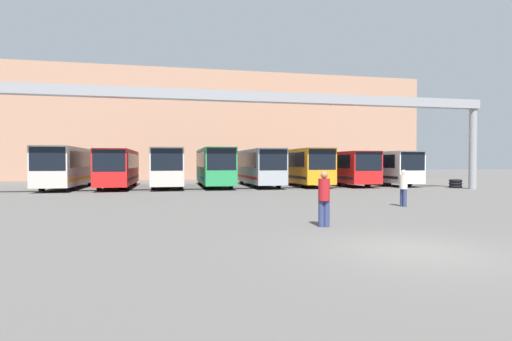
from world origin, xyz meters
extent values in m
plane|color=#514F4C|center=(0.00, 0.00, 0.00)|extent=(200.00, 200.00, 0.00)
cube|color=tan|center=(0.00, 47.73, 6.95)|extent=(56.48, 12.00, 13.91)
cylinder|color=gray|center=(18.28, 19.35, 3.25)|extent=(0.60, 0.60, 6.50)
cube|color=gray|center=(0.00, 19.35, 6.85)|extent=(37.17, 0.80, 0.70)
cube|color=beige|center=(-14.16, 27.07, 1.85)|extent=(2.55, 11.47, 3.00)
cube|color=black|center=(-14.16, 21.35, 2.41)|extent=(2.35, 0.06, 1.68)
cube|color=black|center=(-14.16, 27.07, 2.41)|extent=(2.58, 9.75, 1.26)
cube|color=orange|center=(-14.16, 27.07, 0.89)|extent=(2.58, 10.90, 0.24)
cylinder|color=black|center=(-15.27, 23.86, 0.48)|extent=(0.28, 0.96, 0.96)
cylinder|color=black|center=(-13.04, 23.86, 0.48)|extent=(0.28, 0.96, 0.96)
cylinder|color=black|center=(-15.27, 30.28, 0.48)|extent=(0.28, 0.96, 0.96)
cylinder|color=black|center=(-13.04, 30.28, 0.48)|extent=(0.28, 0.96, 0.96)
cube|color=red|center=(-10.11, 26.71, 1.77)|extent=(2.44, 10.76, 2.83)
cube|color=black|center=(-10.11, 21.35, 2.29)|extent=(2.25, 0.06, 1.59)
cube|color=black|center=(-10.11, 26.71, 2.29)|extent=(2.47, 9.15, 1.19)
cube|color=black|center=(-10.11, 26.71, 0.86)|extent=(2.47, 10.22, 0.24)
cylinder|color=black|center=(-11.17, 23.70, 0.51)|extent=(0.28, 1.01, 1.01)
cylinder|color=black|center=(-9.05, 23.70, 0.51)|extent=(0.28, 1.01, 1.01)
cylinder|color=black|center=(-11.17, 29.72, 0.51)|extent=(0.28, 1.01, 1.01)
cylinder|color=black|center=(-9.05, 29.72, 0.51)|extent=(0.28, 1.01, 1.01)
cube|color=beige|center=(-6.07, 27.03, 1.83)|extent=(2.50, 11.39, 2.96)
cube|color=black|center=(-6.07, 21.35, 2.38)|extent=(2.30, 0.06, 1.66)
cube|color=black|center=(-6.07, 27.03, 2.38)|extent=(2.53, 9.68, 1.24)
cube|color=#1966B2|center=(-6.07, 27.03, 0.88)|extent=(2.53, 10.82, 0.24)
cylinder|color=black|center=(-7.16, 23.84, 0.52)|extent=(0.28, 1.04, 1.04)
cylinder|color=black|center=(-4.98, 23.84, 0.52)|extent=(0.28, 1.04, 1.04)
cylinder|color=black|center=(-7.16, 30.21, 0.52)|extent=(0.28, 1.04, 1.04)
cylinder|color=black|center=(-4.98, 30.21, 0.52)|extent=(0.28, 1.04, 1.04)
cube|color=#268C4C|center=(-2.02, 26.68, 1.85)|extent=(2.43, 10.69, 2.99)
cube|color=black|center=(-2.02, 21.35, 2.41)|extent=(2.24, 0.06, 1.68)
cube|color=black|center=(-2.02, 26.68, 2.41)|extent=(2.46, 9.09, 1.26)
cube|color=#1966B2|center=(-2.02, 26.68, 0.89)|extent=(2.46, 10.16, 0.24)
cylinder|color=black|center=(-3.08, 23.68, 0.47)|extent=(0.28, 0.94, 0.94)
cylinder|color=black|center=(-0.96, 23.68, 0.47)|extent=(0.28, 0.94, 0.94)
cylinder|color=black|center=(-3.08, 29.67, 0.47)|extent=(0.28, 0.94, 0.94)
cylinder|color=black|center=(-0.96, 29.67, 0.47)|extent=(0.28, 0.94, 0.94)
cube|color=#999EA5|center=(2.02, 26.66, 1.82)|extent=(2.42, 10.66, 2.94)
cube|color=black|center=(2.02, 21.35, 2.36)|extent=(2.22, 0.06, 1.64)
cube|color=black|center=(2.02, 26.66, 2.36)|extent=(2.45, 9.06, 1.23)
cube|color=red|center=(2.02, 26.66, 0.88)|extent=(2.45, 10.12, 0.24)
cylinder|color=black|center=(0.97, 23.68, 0.50)|extent=(0.28, 1.00, 1.00)
cylinder|color=black|center=(3.07, 23.68, 0.50)|extent=(0.28, 1.00, 1.00)
cylinder|color=black|center=(0.97, 29.64, 0.50)|extent=(0.28, 1.00, 1.00)
cylinder|color=black|center=(3.07, 29.64, 0.50)|extent=(0.28, 1.00, 1.00)
cube|color=orange|center=(6.07, 26.45, 1.85)|extent=(2.50, 10.24, 2.99)
cube|color=black|center=(6.07, 21.35, 2.40)|extent=(2.30, 0.06, 1.68)
cube|color=black|center=(6.07, 26.45, 2.40)|extent=(2.53, 8.70, 1.26)
cube|color=black|center=(6.07, 26.45, 0.89)|extent=(2.53, 9.73, 0.24)
cylinder|color=black|center=(4.98, 23.59, 0.52)|extent=(0.28, 1.04, 1.04)
cylinder|color=black|center=(7.16, 23.59, 0.52)|extent=(0.28, 1.04, 1.04)
cylinder|color=black|center=(4.98, 29.32, 0.52)|extent=(0.28, 1.04, 1.04)
cylinder|color=black|center=(7.16, 29.32, 0.52)|extent=(0.28, 1.04, 1.04)
cube|color=red|center=(10.11, 26.63, 1.73)|extent=(2.57, 10.60, 2.76)
cube|color=black|center=(10.11, 21.35, 2.24)|extent=(2.36, 0.06, 1.55)
cube|color=black|center=(10.11, 26.63, 2.24)|extent=(2.60, 9.01, 1.16)
cube|color=black|center=(10.11, 26.63, 0.85)|extent=(2.60, 10.07, 0.24)
cylinder|color=black|center=(8.99, 23.67, 0.49)|extent=(0.28, 0.99, 0.99)
cylinder|color=black|center=(11.24, 23.67, 0.49)|extent=(0.28, 0.99, 0.99)
cylinder|color=black|center=(8.99, 29.60, 0.49)|extent=(0.28, 0.99, 0.99)
cylinder|color=black|center=(11.24, 29.60, 0.49)|extent=(0.28, 0.99, 0.99)
cube|color=silver|center=(14.16, 26.46, 1.75)|extent=(2.44, 10.25, 2.79)
cube|color=black|center=(14.16, 21.35, 2.26)|extent=(2.25, 0.06, 1.56)
cube|color=black|center=(14.16, 26.46, 2.26)|extent=(2.47, 8.71, 1.17)
cube|color=black|center=(14.16, 26.46, 0.85)|extent=(2.47, 9.74, 0.24)
cylinder|color=black|center=(13.10, 23.59, 0.51)|extent=(0.28, 1.03, 1.03)
cylinder|color=black|center=(15.22, 23.59, 0.51)|extent=(0.28, 1.03, 1.03)
cylinder|color=black|center=(13.10, 29.33, 0.51)|extent=(0.28, 1.03, 1.03)
cylinder|color=black|center=(15.22, 29.33, 0.51)|extent=(0.28, 1.03, 1.03)
cylinder|color=navy|center=(5.33, 8.92, 0.43)|extent=(0.20, 0.20, 0.86)
cylinder|color=navy|center=(5.36, 8.75, 0.43)|extent=(0.20, 0.20, 0.86)
cylinder|color=beige|center=(5.35, 8.83, 1.21)|extent=(0.37, 0.37, 0.71)
sphere|color=beige|center=(5.35, 8.83, 1.68)|extent=(0.23, 0.23, 0.23)
cylinder|color=navy|center=(-0.87, 3.85, 0.44)|extent=(0.20, 0.20, 0.88)
cylinder|color=navy|center=(-0.70, 3.80, 0.44)|extent=(0.20, 0.20, 0.88)
cylinder|color=#A5191E|center=(-0.78, 3.83, 1.25)|extent=(0.39, 0.39, 0.73)
sphere|color=#8C6647|center=(-0.78, 3.83, 1.74)|extent=(0.24, 0.24, 0.24)
torus|color=black|center=(17.84, 20.78, 0.12)|extent=(1.04, 1.04, 0.24)
torus|color=black|center=(17.84, 20.78, 0.36)|extent=(1.04, 1.04, 0.24)
torus|color=black|center=(17.84, 20.78, 0.60)|extent=(1.04, 1.04, 0.24)
camera|label=1|loc=(-5.80, -8.71, 2.16)|focal=28.00mm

